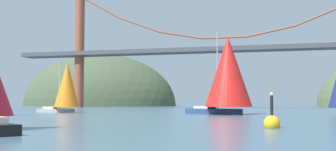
{
  "coord_description": "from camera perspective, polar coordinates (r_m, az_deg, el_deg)",
  "views": [
    {
      "loc": [
        14.27,
        -18.86,
        1.79
      ],
      "look_at": [
        0.0,
        34.94,
        5.21
      ],
      "focal_mm": 44.85,
      "sensor_mm": 36.0,
      "label": 1
    }
  ],
  "objects": [
    {
      "name": "sailboat_orange_sail",
      "position": [
        69.07,
        -13.65,
        -1.39
      ],
      "size": [
        6.98,
        4.23,
        8.4
      ],
      "color": "#B7B2A8",
      "rests_on": "ground_plane"
    },
    {
      "name": "suspension_bridge",
      "position": [
        115.67,
        7.67,
        3.73
      ],
      "size": [
        122.76,
        6.0,
        33.68
      ],
      "color": "brown",
      "rests_on": "ground_plane"
    },
    {
      "name": "sailboat_red_spinnaker",
      "position": [
        57.76,
        8.09,
        0.37
      ],
      "size": [
        10.96,
        8.91,
        11.56
      ],
      "color": "navy",
      "rests_on": "ground_plane"
    },
    {
      "name": "headland_left",
      "position": [
        168.75,
        -9.4,
        -4.07
      ],
      "size": [
        62.11,
        44.0,
        40.96
      ],
      "primitive_type": "ellipsoid",
      "color": "#425138",
      "rests_on": "ground_plane"
    },
    {
      "name": "channel_buoy",
      "position": [
        29.11,
        13.95,
        -6.21
      ],
      "size": [
        1.1,
        1.1,
        2.64
      ],
      "color": "gold",
      "rests_on": "ground_plane"
    }
  ]
}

